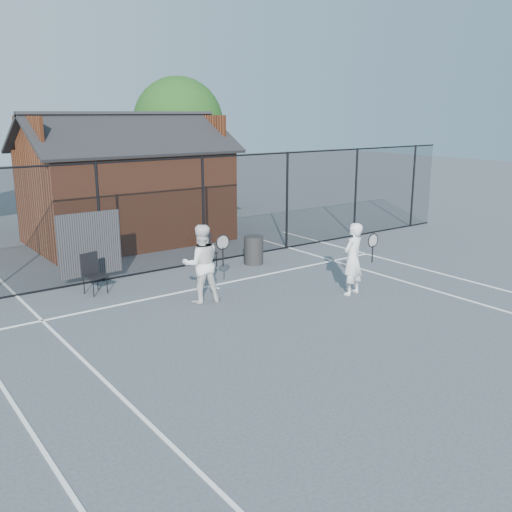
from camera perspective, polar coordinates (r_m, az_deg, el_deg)
ground at (r=11.82m, az=3.36°, el=-6.47°), size 80.00×80.00×0.00m
court_lines at (r=10.91m, az=7.83°, el=-8.38°), size 11.02×18.00×0.01m
fence at (r=15.34m, az=-9.45°, el=3.80°), size 22.04×3.00×3.00m
clubhouse at (r=19.24m, az=-12.79°, el=6.22°), size 6.50×4.36×4.19m
tree_right at (r=26.21m, az=-7.77°, el=13.09°), size 3.97×3.97×5.70m
player_front at (r=13.43m, az=9.66°, el=-0.28°), size 0.80×0.62×1.70m
player_back at (r=12.75m, az=-5.51°, el=-0.76°), size 1.04×0.89×1.77m
chair_left at (r=13.89m, az=-15.82°, el=-1.78°), size 0.55×0.56×0.94m
chair_right at (r=15.76m, az=-4.87°, el=0.49°), size 0.45×0.46×0.88m
waste_bin at (r=16.02m, az=-0.24°, el=0.60°), size 0.64×0.64×0.80m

